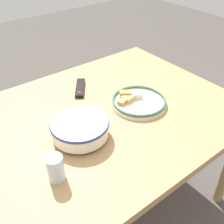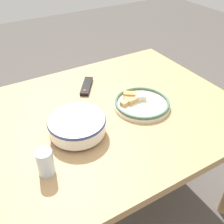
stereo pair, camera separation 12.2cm
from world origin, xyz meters
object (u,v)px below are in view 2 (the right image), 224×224
(noodle_bowl, at_px, (77,125))
(food_plate, at_px, (141,103))
(tv_remote, at_px, (87,86))
(drinking_glass, at_px, (45,162))

(noodle_bowl, height_order, food_plate, noodle_bowl)
(food_plate, bearing_deg, noodle_bowl, -174.97)
(noodle_bowl, bearing_deg, food_plate, 5.03)
(noodle_bowl, xyz_separation_m, tv_remote, (0.20, 0.33, -0.04))
(food_plate, distance_m, tv_remote, 0.34)
(food_plate, relative_size, drinking_glass, 2.64)
(food_plate, height_order, drinking_glass, drinking_glass)
(tv_remote, bearing_deg, noodle_bowl, 93.62)
(noodle_bowl, distance_m, tv_remote, 0.39)
(noodle_bowl, xyz_separation_m, food_plate, (0.36, 0.03, -0.03))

